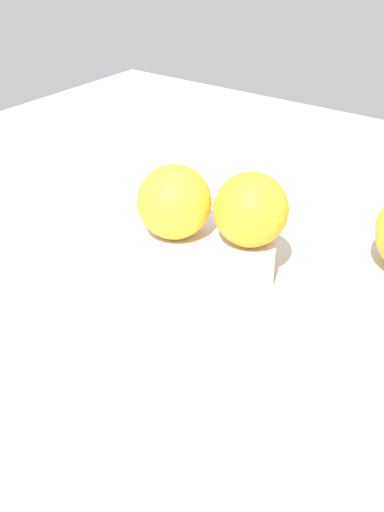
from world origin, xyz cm
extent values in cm
cube|color=#BCB29E|center=(0.00, 0.00, -1.00)|extent=(110.00, 110.00, 2.00)
cylinder|color=silver|center=(0.00, 0.00, 0.35)|extent=(9.61, 9.61, 0.70)
cylinder|color=silver|center=(0.00, 0.00, 1.95)|extent=(15.49, 15.49, 3.90)
sphere|color=yellow|center=(2.04, 0.03, 7.35)|extent=(6.90, 6.90, 6.90)
sphere|color=#F9A823|center=(-4.41, -2.88, 7.30)|extent=(6.80, 6.80, 6.80)
camera|label=1|loc=(-31.07, 42.38, 33.14)|focal=45.73mm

